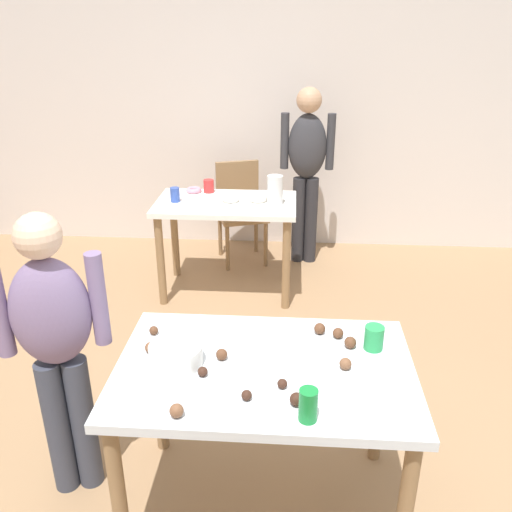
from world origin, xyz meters
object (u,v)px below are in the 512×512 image
at_px(person_girl_near, 56,339).
at_px(person_adult_far, 307,162).
at_px(dining_table_near, 265,387).
at_px(dining_table_far, 226,217).
at_px(mixing_bowl, 176,355).
at_px(chair_far_table, 240,206).
at_px(pitcher_far, 275,190).
at_px(soda_can, 308,405).

distance_m(person_girl_near, person_adult_far, 2.87).
height_order(dining_table_near, dining_table_far, same).
distance_m(person_girl_near, mixing_bowl, 0.52).
bearing_deg(dining_table_far, chair_far_table, 86.59).
distance_m(dining_table_near, person_adult_far, 2.74).
bearing_deg(chair_far_table, pitcher_far, -64.96).
height_order(dining_table_near, soda_can, soda_can).
relative_size(dining_table_near, pitcher_far, 5.48).
relative_size(soda_can, pitcher_far, 0.56).
bearing_deg(pitcher_far, chair_far_table, 115.04).
bearing_deg(mixing_bowl, person_adult_far, 78.40).
relative_size(chair_far_table, person_adult_far, 0.57).
bearing_deg(dining_table_far, mixing_bowl, -88.53).
height_order(dining_table_near, mixing_bowl, mixing_bowl).
xyz_separation_m(mixing_bowl, soda_can, (0.52, -0.30, 0.02)).
bearing_deg(chair_far_table, soda_can, -80.09).
height_order(dining_table_near, person_girl_near, person_girl_near).
xyz_separation_m(person_adult_far, mixing_bowl, (-0.56, -2.72, -0.12)).
height_order(person_girl_near, mixing_bowl, person_girl_near).
relative_size(chair_far_table, mixing_bowl, 4.07).
bearing_deg(person_girl_near, mixing_bowl, -7.53).
xyz_separation_m(chair_far_table, soda_can, (0.53, -3.05, 0.31)).
relative_size(person_adult_far, mixing_bowl, 7.09).
distance_m(person_adult_far, mixing_bowl, 2.78).
height_order(person_girl_near, soda_can, person_girl_near).
relative_size(dining_table_far, person_adult_far, 0.70).
bearing_deg(soda_can, mixing_bowl, 150.32).
distance_m(dining_table_near, mixing_bowl, 0.38).
distance_m(dining_table_near, soda_can, 0.38).
distance_m(person_adult_far, pitcher_far, 0.72).
distance_m(dining_table_far, soda_can, 2.46).
bearing_deg(mixing_bowl, person_girl_near, 172.47).
bearing_deg(chair_far_table, dining_table_near, -82.37).
height_order(person_girl_near, person_adult_far, person_adult_far).
height_order(mixing_bowl, pitcher_far, pitcher_far).
bearing_deg(person_girl_near, dining_table_near, -4.08).
xyz_separation_m(dining_table_near, person_girl_near, (-0.87, 0.06, 0.15)).
height_order(dining_table_far, pitcher_far, pitcher_far).
relative_size(dining_table_far, pitcher_far, 4.87).
bearing_deg(pitcher_far, person_adult_far, 70.30).
bearing_deg(dining_table_near, pitcher_far, 91.04).
bearing_deg(dining_table_far, person_girl_near, -103.01).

